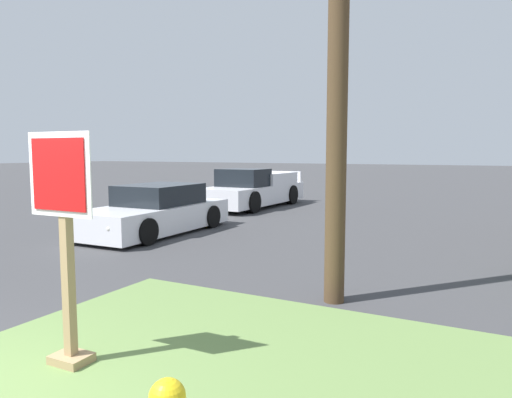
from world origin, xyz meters
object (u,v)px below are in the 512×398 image
at_px(parked_sedan_white, 156,212).
at_px(pickup_truck_white, 252,191).
at_px(stop_sign, 65,251).
at_px(manhole_cover, 184,305).

xyz_separation_m(parked_sedan_white, pickup_truck_white, (-0.46, 6.15, 0.07)).
height_order(stop_sign, pickup_truck_white, stop_sign).
xyz_separation_m(stop_sign, parked_sedan_white, (-4.33, 6.45, -0.63)).
relative_size(stop_sign, pickup_truck_white, 0.41).
height_order(manhole_cover, pickup_truck_white, pickup_truck_white).
xyz_separation_m(manhole_cover, pickup_truck_white, (-4.60, 10.54, 0.61)).
relative_size(parked_sedan_white, pickup_truck_white, 0.83).
distance_m(stop_sign, pickup_truck_white, 13.49).
xyz_separation_m(stop_sign, pickup_truck_white, (-4.79, 12.60, -0.55)).
bearing_deg(manhole_cover, parked_sedan_white, 133.33).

